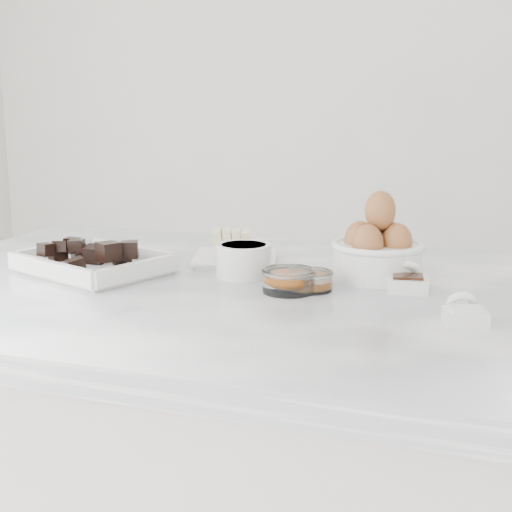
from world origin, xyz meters
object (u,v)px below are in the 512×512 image
(butter_plate, at_px, (234,252))
(vanilla_spoon, at_px, (408,281))
(salt_spoon, at_px, (464,313))
(sugar_ramekin, at_px, (244,259))
(chocolate_dish, at_px, (93,258))
(egg_bowl, at_px, (378,251))
(zest_bowl, at_px, (289,279))
(honey_bowl, at_px, (311,280))

(butter_plate, height_order, vanilla_spoon, butter_plate)
(butter_plate, height_order, salt_spoon, butter_plate)
(butter_plate, bearing_deg, sugar_ramekin, -60.77)
(sugar_ramekin, relative_size, vanilla_spoon, 1.12)
(vanilla_spoon, distance_m, salt_spoon, 0.17)
(sugar_ramekin, bearing_deg, chocolate_dish, -167.94)
(egg_bowl, height_order, vanilla_spoon, egg_bowl)
(egg_bowl, xyz_separation_m, vanilla_spoon, (0.06, -0.06, -0.03))
(chocolate_dish, distance_m, butter_plate, 0.25)
(butter_plate, bearing_deg, salt_spoon, -30.29)
(zest_bowl, distance_m, salt_spoon, 0.27)
(egg_bowl, distance_m, vanilla_spoon, 0.09)
(sugar_ramekin, height_order, zest_bowl, sugar_ramekin)
(egg_bowl, distance_m, salt_spoon, 0.26)
(salt_spoon, bearing_deg, honey_bowl, 156.98)
(butter_plate, height_order, sugar_ramekin, butter_plate)
(egg_bowl, xyz_separation_m, zest_bowl, (-0.11, -0.13, -0.03))
(butter_plate, xyz_separation_m, vanilla_spoon, (0.32, -0.10, -0.01))
(vanilla_spoon, bearing_deg, salt_spoon, -57.68)
(egg_bowl, bearing_deg, butter_plate, 172.55)
(egg_bowl, distance_m, zest_bowl, 0.17)
(sugar_ramekin, bearing_deg, vanilla_spoon, -0.63)
(butter_plate, height_order, zest_bowl, butter_plate)
(egg_bowl, bearing_deg, sugar_ramekin, -164.49)
(chocolate_dish, relative_size, salt_spoon, 3.80)
(sugar_ramekin, height_order, egg_bowl, egg_bowl)
(sugar_ramekin, xyz_separation_m, egg_bowl, (0.21, 0.06, 0.02))
(sugar_ramekin, bearing_deg, zest_bowl, -35.84)
(butter_plate, bearing_deg, egg_bowl, -7.45)
(zest_bowl, distance_m, vanilla_spoon, 0.18)
(zest_bowl, bearing_deg, butter_plate, 132.53)
(zest_bowl, relative_size, vanilla_spoon, 1.03)
(vanilla_spoon, xyz_separation_m, salt_spoon, (0.09, -0.15, -0.00))
(butter_plate, distance_m, salt_spoon, 0.48)
(honey_bowl, height_order, zest_bowl, zest_bowl)
(chocolate_dish, relative_size, zest_bowl, 3.42)
(honey_bowl, bearing_deg, vanilla_spoon, 18.04)
(sugar_ramekin, height_order, honey_bowl, sugar_ramekin)
(honey_bowl, distance_m, vanilla_spoon, 0.15)
(salt_spoon, bearing_deg, sugar_ramekin, 157.68)
(egg_bowl, relative_size, honey_bowl, 2.13)
(chocolate_dish, bearing_deg, egg_bowl, 13.64)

